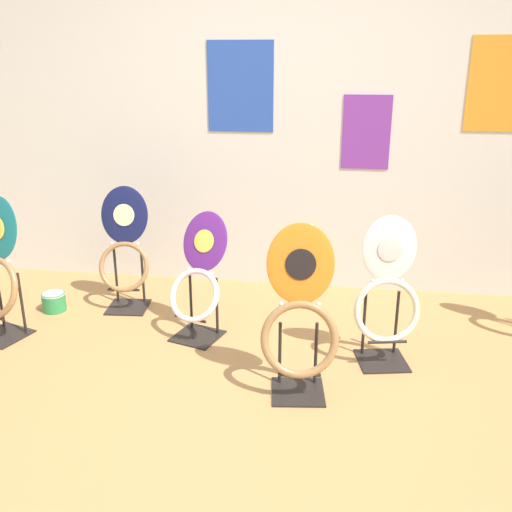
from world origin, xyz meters
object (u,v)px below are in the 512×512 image
toilet_seat_display_white_plain (387,295)px  toilet_seat_display_navy_moon (125,250)px  toilet_seat_display_orange_sun (300,319)px  toilet_seat_display_purple_note (198,282)px  paint_can (54,301)px

toilet_seat_display_white_plain → toilet_seat_display_navy_moon: toilet_seat_display_white_plain is taller
toilet_seat_display_white_plain → toilet_seat_display_navy_moon: 1.85m
toilet_seat_display_orange_sun → toilet_seat_display_navy_moon: bearing=144.3°
toilet_seat_display_purple_note → toilet_seat_display_white_plain: bearing=-8.8°
paint_can → toilet_seat_display_orange_sun: bearing=-23.6°
toilet_seat_display_white_plain → toilet_seat_display_orange_sun: 0.61m
toilet_seat_display_orange_sun → toilet_seat_display_navy_moon: toilet_seat_display_orange_sun is taller
toilet_seat_display_purple_note → toilet_seat_display_orange_sun: size_ratio=0.85×
toilet_seat_display_white_plain → toilet_seat_display_orange_sun: bearing=-139.9°
toilet_seat_display_purple_note → paint_can: (-1.12, 0.21, -0.30)m
toilet_seat_display_purple_note → toilet_seat_display_white_plain: (1.15, -0.18, 0.06)m
toilet_seat_display_orange_sun → paint_can: bearing=156.4°
toilet_seat_display_orange_sun → toilet_seat_display_white_plain: bearing=40.1°
paint_can → toilet_seat_display_purple_note: bearing=-10.8°
toilet_seat_display_orange_sun → toilet_seat_display_navy_moon: 1.60m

